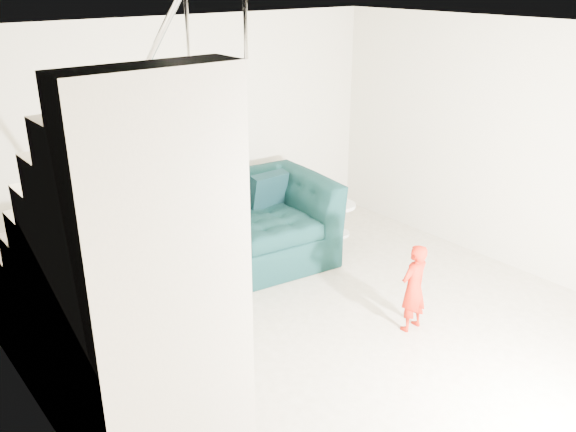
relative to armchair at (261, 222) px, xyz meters
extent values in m
plane|color=gray|center=(-0.38, -1.97, -0.48)|extent=(5.50, 5.50, 0.00)
plane|color=silver|center=(-0.38, -1.97, 2.22)|extent=(5.50, 5.50, 0.00)
plane|color=#C0B59C|center=(-0.38, 0.78, 0.87)|extent=(5.00, 0.00, 5.00)
plane|color=#C0B59C|center=(-2.88, -1.97, 0.87)|extent=(0.00, 5.50, 5.50)
plane|color=#C0B59C|center=(2.12, -1.97, 0.87)|extent=(0.00, 5.50, 5.50)
imported|color=black|center=(0.00, 0.00, 0.00)|extent=(1.64, 1.48, 0.96)
imported|color=#A52105|center=(0.22, -2.05, -0.05)|extent=(0.32, 0.22, 0.86)
cylinder|color=silver|center=(1.19, -0.02, -0.08)|extent=(0.42, 0.42, 0.04)
cylinder|color=silver|center=(1.19, -0.02, -0.29)|extent=(0.06, 0.06, 0.38)
cylinder|color=silver|center=(1.19, -0.02, -0.46)|extent=(0.30, 0.30, 0.03)
cube|color=#ADA089|center=(-2.38, 0.38, -0.34)|extent=(1.00, 0.30, 0.27)
cube|color=#ADA089|center=(-2.38, 0.08, -0.21)|extent=(1.00, 0.30, 0.54)
cube|color=#ADA089|center=(-2.38, -0.22, -0.07)|extent=(1.00, 0.30, 0.81)
cube|color=#ADA089|center=(-2.38, -0.52, 0.06)|extent=(1.00, 0.30, 1.08)
cube|color=#ADA089|center=(-2.38, -0.82, 0.20)|extent=(1.00, 0.30, 1.35)
cube|color=#ADA089|center=(-2.38, -1.12, 0.33)|extent=(1.00, 0.30, 1.62)
cube|color=#ADA089|center=(-2.38, -1.42, 0.47)|extent=(1.00, 0.30, 1.89)
cube|color=#ADA089|center=(-2.38, -1.72, 0.60)|extent=(1.00, 0.30, 2.16)
cube|color=#ADA089|center=(-2.38, -2.02, 0.74)|extent=(1.00, 0.30, 2.43)
cube|color=#ADA089|center=(-2.38, -2.32, 0.87)|extent=(1.00, 0.30, 2.70)
cylinder|color=silver|center=(-1.88, -0.97, 1.77)|extent=(0.04, 3.03, 2.73)
cylinder|color=silver|center=(-1.88, 0.53, 0.02)|extent=(0.04, 0.04, 1.00)
cube|color=black|center=(0.26, 0.22, 0.25)|extent=(0.47, 0.22, 0.46)
cube|color=black|center=(-0.68, 0.02, 0.12)|extent=(0.04, 0.44, 0.49)
cube|color=black|center=(0.30, -2.05, 0.27)|extent=(0.04, 0.05, 0.10)
camera|label=1|loc=(-3.77, -5.17, 2.66)|focal=38.00mm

